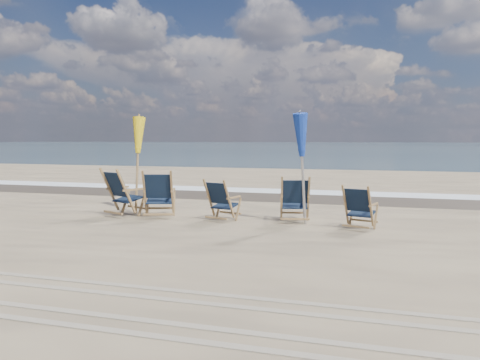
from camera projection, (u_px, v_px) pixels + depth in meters
The scene contains 11 objects.
ocean at pixel (367, 145), 129.99m from camera, with size 400.00×400.00×0.00m, color #3C5863.
surf_foam at pixel (291, 191), 15.55m from camera, with size 200.00×1.40×0.01m, color silver.
wet_sand_strip at pixel (283, 197), 14.12m from camera, with size 200.00×2.60×0.00m, color #42362A.
tire_tracks at pixel (107, 304), 4.94m from camera, with size 80.00×1.30×0.01m, color gray, non-canonical shape.
beach_chair_0 at pixel (126, 193), 10.26m from camera, with size 0.71×0.79×1.10m, color black, non-canonical shape.
beach_chair_1 at pixel (172, 194), 10.26m from camera, with size 0.69×0.77×1.07m, color black, non-canonical shape.
beach_chair_2 at pixel (229, 201), 9.72m from camera, with size 0.58×0.66×0.91m, color black, non-canonical shape.
beach_chair_3 at pixel (308, 200), 9.68m from camera, with size 0.63×0.71×0.99m, color black, non-canonical shape.
beach_chair_4 at pixel (371, 209), 8.78m from camera, with size 0.56×0.63×0.88m, color black, non-canonical shape.
umbrella_yellow at pixel (137, 140), 10.96m from camera, with size 0.30×0.30×2.25m.
umbrella_blue at pixel (303, 140), 9.34m from camera, with size 0.30×0.30×2.25m.
Camera 1 is at (2.70, -7.02, 1.75)m, focal length 35.00 mm.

